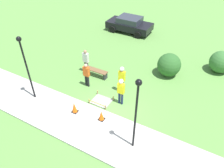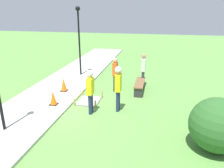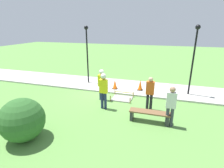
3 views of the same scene
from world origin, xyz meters
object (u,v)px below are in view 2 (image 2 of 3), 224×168
park_bench (140,85)px  worker_assistant (90,88)px  worker_supervisor (118,84)px  bystander_in_orange_shirt (115,72)px  bystander_in_gray_shirt (143,68)px  traffic_cone_far_patch (53,98)px  lamppost_far (79,32)px  traffic_cone_near_patch (64,85)px

park_bench → worker_assistant: (2.88, -1.71, 0.73)m
worker_supervisor → worker_assistant: worker_supervisor is taller
worker_supervisor → bystander_in_orange_shirt: worker_supervisor is taller
worker_supervisor → bystander_in_gray_shirt: bearing=166.6°
worker_supervisor → bystander_in_orange_shirt: bearing=-165.8°
bystander_in_gray_shirt → traffic_cone_far_patch: bearing=-46.1°
park_bench → worker_supervisor: 2.62m
lamppost_far → park_bench: bearing=62.7°
worker_supervisor → traffic_cone_far_patch: bearing=-85.9°
traffic_cone_near_patch → park_bench: size_ratio=0.38×
lamppost_far → traffic_cone_far_patch: bearing=5.0°
bystander_in_orange_shirt → bystander_in_gray_shirt: (-0.98, 1.35, 0.04)m
park_bench → worker_supervisor: worker_supervisor is taller
park_bench → worker_assistant: bearing=-30.7°
traffic_cone_far_patch → worker_assistant: bearing=81.3°
traffic_cone_far_patch → bystander_in_gray_shirt: bystander_in_gray_shirt is taller
worker_supervisor → bystander_in_gray_shirt: worker_supervisor is taller
worker_supervisor → bystander_in_gray_shirt: (-3.25, 0.77, -0.13)m
park_bench → bystander_in_gray_shirt: 1.08m
traffic_cone_near_patch → bystander_in_orange_shirt: (-0.82, 2.47, 0.55)m
traffic_cone_far_patch → worker_supervisor: (-0.20, 2.81, 0.75)m
traffic_cone_far_patch → bystander_in_gray_shirt: size_ratio=0.34×
traffic_cone_near_patch → bystander_in_gray_shirt: bearing=115.2°
bystander_in_orange_shirt → traffic_cone_far_patch: bearing=-42.1°
worker_supervisor → worker_assistant: (0.48, -1.03, -0.07)m
traffic_cone_far_patch → park_bench: (-2.61, 3.49, -0.04)m
worker_assistant → lamppost_far: size_ratio=0.44×
worker_assistant → lamppost_far: bearing=-156.0°
worker_assistant → bystander_in_gray_shirt: size_ratio=1.01×
worker_assistant → traffic_cone_near_patch: bearing=-133.7°
worker_supervisor → bystander_in_orange_shirt: 2.34m
worker_supervisor → traffic_cone_near_patch: bearing=-115.4°
traffic_cone_near_patch → bystander_in_gray_shirt: (-1.80, 3.82, 0.59)m
traffic_cone_near_patch → park_bench: (-0.95, 3.73, -0.07)m
traffic_cone_far_patch → bystander_in_gray_shirt: (-3.45, 3.58, 0.63)m
park_bench → worker_assistant: size_ratio=0.98×
park_bench → lamppost_far: (-2.01, -3.89, 2.40)m
traffic_cone_near_patch → bystander_in_orange_shirt: bystander_in_orange_shirt is taller
traffic_cone_far_patch → bystander_in_orange_shirt: 3.38m
traffic_cone_near_patch → bystander_in_gray_shirt: bystander_in_gray_shirt is taller
lamppost_far → bystander_in_orange_shirt: bearing=50.8°
worker_supervisor → lamppost_far: size_ratio=0.46×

